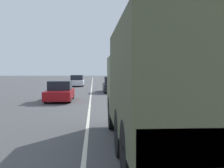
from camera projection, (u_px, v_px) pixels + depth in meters
name	position (u px, v px, depth m)	size (l,w,h in m)	color
ground_plane	(92.00, 86.00, 38.72)	(180.00, 180.00, 0.00)	#4C4C4F
lane_centre_stripe	(92.00, 86.00, 38.72)	(0.12, 120.00, 0.00)	silver
sidewalk_right	(124.00, 86.00, 39.01)	(1.80, 120.00, 0.12)	#9E9B93
grass_strip_right	(155.00, 86.00, 39.31)	(7.00, 120.00, 0.02)	olive
military_truck	(162.00, 84.00, 7.51)	(2.59, 7.23, 3.17)	#606647
car_nearest_ahead	(60.00, 92.00, 19.78)	(1.74, 4.42, 1.41)	maroon
car_second_ahead	(113.00, 85.00, 28.10)	(1.85, 4.70, 1.55)	black
car_third_ahead	(77.00, 81.00, 39.21)	(1.87, 4.77, 1.54)	silver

